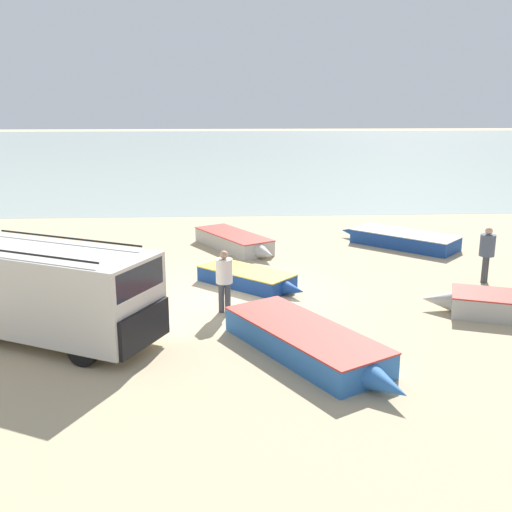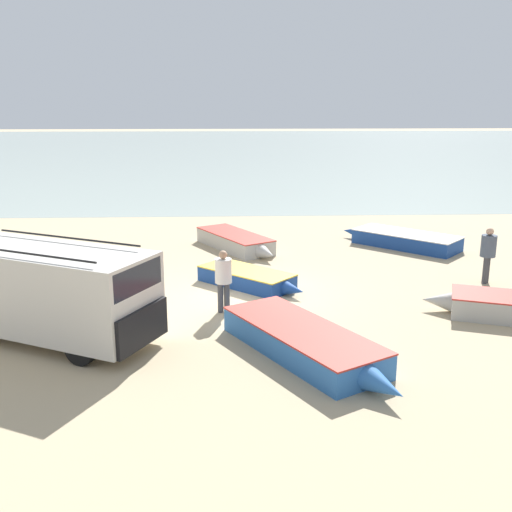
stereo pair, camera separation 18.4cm
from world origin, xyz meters
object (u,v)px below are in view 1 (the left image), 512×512
fishing_rowboat_3 (309,343)px  fisherman_0 (224,276)px  parked_van (50,291)px  fishing_rowboat_0 (401,239)px  fishing_rowboat_4 (249,278)px  fisherman_1 (487,250)px  fishing_rowboat_2 (235,242)px  fishing_rowboat_5 (12,266)px

fishing_rowboat_3 → fisherman_0: bearing=-177.5°
parked_van → fishing_rowboat_3: bearing=14.9°
parked_van → fishing_rowboat_3: size_ratio=1.09×
fishing_rowboat_0 → fishing_rowboat_3: (-5.08, -10.15, 0.02)m
fishing_rowboat_4 → fisherman_1: 7.53m
fishing_rowboat_2 → fisherman_1: size_ratio=2.47×
fisherman_1 → fishing_rowboat_4: bearing=38.5°
parked_van → fishing_rowboat_0: size_ratio=1.31×
fishing_rowboat_4 → fishing_rowboat_5: (-7.73, 1.45, 0.09)m
fishing_rowboat_5 → fisherman_1: size_ratio=2.57×
fishing_rowboat_2 → fishing_rowboat_3: (1.47, -10.01, 0.01)m
fishing_rowboat_0 → fishing_rowboat_2: (-6.54, -0.14, 0.01)m
fishing_rowboat_2 → fishing_rowboat_4: size_ratio=1.32×
fishing_rowboat_3 → fishing_rowboat_4: (-1.14, 5.27, -0.06)m
fisherman_0 → fishing_rowboat_5: bearing=-124.3°
fishing_rowboat_0 → fishing_rowboat_5: (-13.94, -3.43, 0.05)m
fisherman_0 → fisherman_1: (8.24, 2.32, 0.03)m
parked_van → fishing_rowboat_0: 14.27m
fishing_rowboat_3 → fisherman_1: fisherman_1 is taller
fishing_rowboat_3 → fishing_rowboat_4: bearing=161.9°
parked_van → fishing_rowboat_4: bearing=66.1°
parked_van → fisherman_1: 13.02m
fishing_rowboat_2 → fisherman_0: fisherman_0 is taller
fishing_rowboat_5 → fisherman_0: fisherman_0 is taller
fishing_rowboat_4 → fishing_rowboat_5: size_ratio=0.73×
fisherman_0 → fishing_rowboat_2: bearing=170.6°
fishing_rowboat_0 → fishing_rowboat_4: bearing=81.1°
parked_van → fishing_rowboat_2: bearing=89.0°
fisherman_1 → fisherman_0: bearing=54.2°
fishing_rowboat_2 → fisherman_1: 9.17m
fishing_rowboat_2 → fisherman_0: 7.11m
fishing_rowboat_4 → fisherman_0: (-0.76, -2.33, 0.79)m
fishing_rowboat_3 → parked_van: bearing=-131.8°
fishing_rowboat_4 → fisherman_1: size_ratio=1.87×
fishing_rowboat_0 → fisherman_1: bearing=147.6°
fishing_rowboat_3 → fisherman_0: fisherman_0 is taller
fisherman_0 → fisherman_1: size_ratio=0.97×
fishing_rowboat_3 → fishing_rowboat_4: fishing_rowboat_3 is taller
fishing_rowboat_2 → fishing_rowboat_5: 8.09m
fishing_rowboat_0 → fishing_rowboat_3: size_ratio=0.84×
parked_van → fisherman_1: (12.37, 4.05, -0.17)m
parked_van → fisherman_0: (4.13, 1.72, -0.20)m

